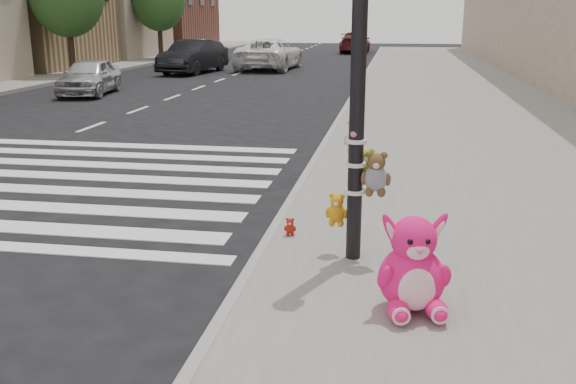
% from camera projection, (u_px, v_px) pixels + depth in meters
% --- Properties ---
extents(ground, '(120.00, 120.00, 0.00)m').
position_uv_depth(ground, '(51.00, 326.00, 5.79)').
color(ground, black).
rests_on(ground, ground).
extents(sidewalk_near, '(7.00, 80.00, 0.14)m').
position_uv_depth(sidewalk_near, '(485.00, 136.00, 14.47)').
color(sidewalk_near, slate).
rests_on(sidewalk_near, ground).
extents(sidewalk_far, '(6.00, 80.00, 0.14)m').
position_uv_depth(sidewalk_far, '(0.00, 80.00, 26.94)').
color(sidewalk_far, slate).
rests_on(sidewalk_far, ground).
extents(curb_edge, '(0.12, 80.00, 0.15)m').
position_uv_depth(curb_edge, '(332.00, 131.00, 15.03)').
color(curb_edge, gray).
rests_on(curb_edge, ground).
extents(signal_pole, '(0.71, 0.49, 4.00)m').
position_uv_depth(signal_pole, '(360.00, 113.00, 6.63)').
color(signal_pole, black).
rests_on(signal_pole, sidewalk_near).
extents(pink_bunny, '(0.70, 0.78, 0.93)m').
position_uv_depth(pink_bunny, '(413.00, 271.00, 5.68)').
color(pink_bunny, '#FF1575').
rests_on(pink_bunny, sidewalk_near).
extents(red_teddy, '(0.16, 0.12, 0.22)m').
position_uv_depth(red_teddy, '(290.00, 227.00, 7.72)').
color(red_teddy, '#A71C10').
rests_on(red_teddy, sidewalk_near).
extents(car_silver_far, '(2.02, 3.89, 1.26)m').
position_uv_depth(car_silver_far, '(90.00, 76.00, 22.35)').
color(car_silver_far, '#BBBAC0').
rests_on(car_silver_far, ground).
extents(car_dark_far, '(2.31, 4.95, 1.57)m').
position_uv_depth(car_dark_far, '(193.00, 56.00, 30.59)').
color(car_dark_far, black).
rests_on(car_dark_far, ground).
extents(car_white_near, '(2.81, 5.71, 1.56)m').
position_uv_depth(car_white_near, '(270.00, 54.00, 32.64)').
color(car_white_near, white).
rests_on(car_white_near, ground).
extents(car_maroon_near, '(2.16, 5.17, 1.49)m').
position_uv_depth(car_maroon_near, '(355.00, 42.00, 47.02)').
color(car_maroon_near, '#55181A').
rests_on(car_maroon_near, ground).
extents(car_silver_deep, '(1.61, 3.84, 1.30)m').
position_uv_depth(car_silver_deep, '(197.00, 48.00, 41.28)').
color(car_silver_deep, silver).
rests_on(car_silver_deep, ground).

